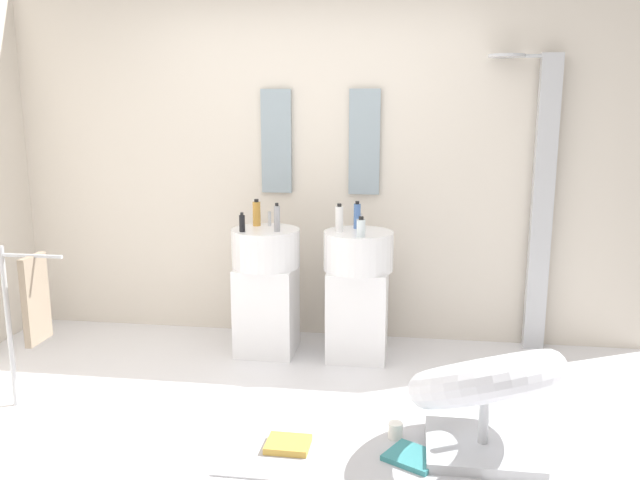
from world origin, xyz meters
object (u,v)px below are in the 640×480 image
object	(u,v)px
magazine_ochre	(288,444)
shower_column	(540,199)
lounge_chair	(485,388)
coffee_mug	(395,430)
pedestal_sink_right	(358,290)
magazine_teal	(413,457)
soap_bottle_black	(242,223)
soap_bottle_clear	(361,228)
towel_rack	(31,303)
soap_bottle_grey	(277,218)
soap_bottle_blue	(357,216)
soap_bottle_amber	(257,213)
pedestal_sink_left	(266,287)
soap_bottle_white	(339,219)

from	to	relation	value
magazine_ochre	shower_column	bearing A→B (deg)	49.28
lounge_chair	magazine_ochre	world-z (taller)	lounge_chair
coffee_mug	pedestal_sink_right	bearing A→B (deg)	104.93
magazine_teal	soap_bottle_black	world-z (taller)	soap_bottle_black
lounge_chair	magazine_ochre	bearing A→B (deg)	-173.84
soap_bottle_clear	towel_rack	bearing A→B (deg)	-153.70
soap_bottle_grey	soap_bottle_blue	world-z (taller)	soap_bottle_grey
coffee_mug	shower_column	bearing A→B (deg)	58.15
soap_bottle_black	soap_bottle_amber	xyz separation A→B (m)	(0.04, 0.23, 0.03)
pedestal_sink_left	coffee_mug	bearing A→B (deg)	-50.31
soap_bottle_grey	soap_bottle_clear	bearing A→B (deg)	-9.77
soap_bottle_amber	soap_bottle_white	bearing A→B (deg)	-12.57
pedestal_sink_left	soap_bottle_grey	world-z (taller)	soap_bottle_grey
pedestal_sink_right	magazine_ochre	size ratio (longest dim) A/B	4.47
pedestal_sink_left	coffee_mug	distance (m)	1.53
pedestal_sink_right	soap_bottle_amber	distance (m)	0.89
shower_column	pedestal_sink_left	bearing A→B (deg)	-169.46
soap_bottle_clear	pedestal_sink_left	bearing A→B (deg)	165.89
magazine_ochre	soap_bottle_blue	bearing A→B (deg)	82.05
lounge_chair	soap_bottle_blue	world-z (taller)	soap_bottle_blue
soap_bottle_black	soap_bottle_white	xyz separation A→B (m)	(0.64, 0.09, 0.03)
soap_bottle_amber	soap_bottle_grey	world-z (taller)	soap_bottle_grey
shower_column	soap_bottle_blue	world-z (taller)	shower_column
pedestal_sink_right	towel_rack	xyz separation A→B (m)	(-1.75, -1.05, 0.16)
pedestal_sink_left	pedestal_sink_right	bearing A→B (deg)	0.00
shower_column	soap_bottle_amber	size ratio (longest dim) A/B	10.89
magazine_teal	lounge_chair	bearing A→B (deg)	49.39
soap_bottle_black	towel_rack	bearing A→B (deg)	-136.25
soap_bottle_clear	pedestal_sink_right	bearing A→B (deg)	99.94
lounge_chair	magazine_ochre	xyz separation A→B (m)	(-0.97, -0.10, -0.32)
pedestal_sink_left	soap_bottle_grey	bearing A→B (deg)	-35.83
shower_column	towel_rack	world-z (taller)	shower_column
shower_column	soap_bottle_blue	size ratio (longest dim) A/B	10.80
magazine_ochre	soap_bottle_blue	distance (m)	1.72
lounge_chair	soap_bottle_white	distance (m)	1.60
pedestal_sink_left	lounge_chair	size ratio (longest dim) A/B	0.90
pedestal_sink_right	lounge_chair	world-z (taller)	pedestal_sink_right
pedestal_sink_left	towel_rack	size ratio (longest dim) A/B	1.03
soap_bottle_amber	soap_bottle_white	size ratio (longest dim) A/B	0.99
pedestal_sink_left	magazine_teal	bearing A→B (deg)	-52.29
soap_bottle_clear	lounge_chair	bearing A→B (deg)	-55.68
magazine_ochre	soap_bottle_grey	world-z (taller)	soap_bottle_grey
pedestal_sink_left	towel_rack	xyz separation A→B (m)	(-1.11, -1.05, 0.16)
shower_column	magazine_teal	world-z (taller)	shower_column
magazine_teal	soap_bottle_black	distance (m)	1.92
towel_rack	soap_bottle_clear	xyz separation A→B (m)	(1.78, 0.88, 0.31)
lounge_chair	coffee_mug	bearing A→B (deg)	170.43
soap_bottle_clear	soap_bottle_grey	bearing A→B (deg)	170.23
soap_bottle_black	pedestal_sink_left	bearing A→B (deg)	40.07
pedestal_sink_right	lounge_chair	size ratio (longest dim) A/B	0.90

